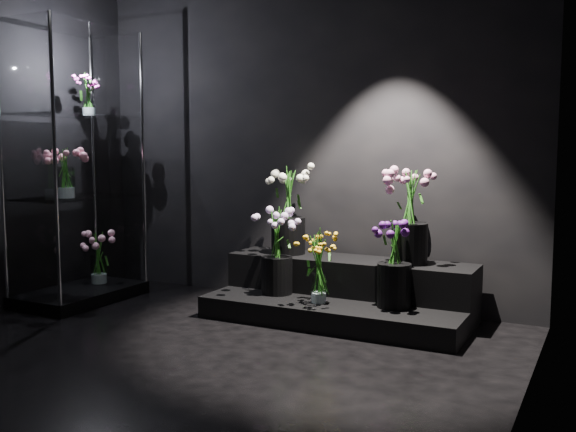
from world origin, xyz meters
The scene contains 13 objects.
floor centered at (0.00, 0.00, 0.00)m, with size 4.00×4.00×0.00m, color black.
wall_back centered at (0.00, 2.00, 1.40)m, with size 4.00×4.00×0.00m, color black.
wall_right centered at (2.00, 0.00, 1.40)m, with size 4.00×4.00×0.00m, color black.
display_riser centered at (0.54, 1.61, 0.18)m, with size 1.98×0.88×0.44m.
display_case centered at (-1.66, 1.06, 1.15)m, with size 0.63×1.05×2.31m.
bouquet_orange_bells centered at (0.46, 1.31, 0.45)m, with size 0.34×0.34×0.56m.
bouquet_lilac centered at (0.04, 1.44, 0.55)m, with size 0.37×0.37×0.67m.
bouquet_purple centered at (1.00, 1.44, 0.51)m, with size 0.33×0.33×0.64m.
bouquet_cream_roses centered at (0.00, 1.72, 0.83)m, with size 0.46×0.46×0.72m.
bouquet_pink_roses centered at (1.02, 1.72, 0.82)m, with size 0.43×0.43×0.70m.
bouquet_case_pink centered at (-1.61, 0.88, 1.11)m, with size 0.32×0.32×0.40m.
bouquet_case_magenta centered at (-1.66, 1.23, 1.76)m, with size 0.25×0.25×0.35m.
bouquet_case_base_pink centered at (-1.68, 1.31, 0.35)m, with size 0.37×0.37×0.45m.
Camera 1 is at (2.37, -2.93, 1.30)m, focal length 40.00 mm.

